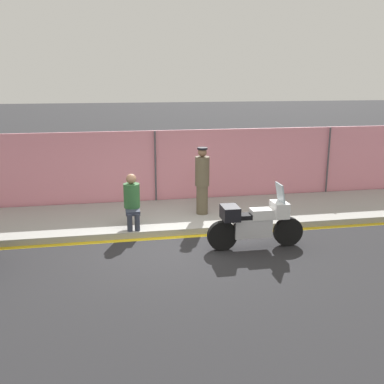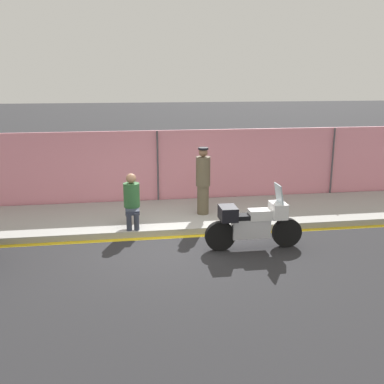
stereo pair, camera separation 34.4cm
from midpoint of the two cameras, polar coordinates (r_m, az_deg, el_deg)
name	(u,v)px [view 2 (the right image)]	position (r m, az deg, el deg)	size (l,w,h in m)	color
ground_plane	(172,248)	(10.09, -1.60, -7.17)	(120.00, 120.00, 0.00)	#262628
sidewalk	(163,216)	(12.11, -2.92, -3.07)	(40.37, 2.76, 0.16)	#9E9E99
curb_paint_stripe	(168,237)	(10.75, -2.09, -5.78)	(40.37, 0.18, 0.01)	gold
storefront_fence	(158,168)	(13.27, -3.65, 3.06)	(38.36, 0.17, 2.21)	pink
motorcycle	(253,223)	(10.00, 8.77, -3.96)	(2.19, 0.51, 1.46)	black
officer_standing	(203,180)	(11.81, 2.25, 1.50)	(0.37, 0.37, 1.78)	brown
person_seated_on_curb	(132,198)	(10.95, -6.77, -0.71)	(0.39, 0.67, 1.30)	#2D3342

